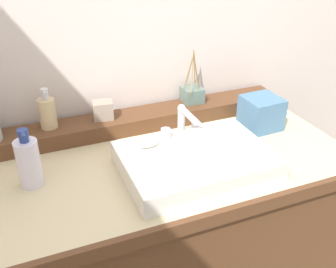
% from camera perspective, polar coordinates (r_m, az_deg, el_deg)
% --- Properties ---
extents(wall_back, '(3.03, 0.20, 2.44)m').
position_cam_1_polar(wall_back, '(1.53, -8.30, 17.01)').
color(wall_back, silver).
rests_on(wall_back, ground).
extents(vanity_cabinet, '(1.31, 0.64, 0.83)m').
position_cam_1_polar(vanity_cabinet, '(1.56, -1.95, -16.62)').
color(vanity_cabinet, brown).
rests_on(vanity_cabinet, ground).
extents(back_ledge, '(1.24, 0.13, 0.06)m').
position_cam_1_polar(back_ledge, '(1.48, -5.49, 1.80)').
color(back_ledge, brown).
rests_on(back_ledge, vanity_cabinet).
extents(sink_basin, '(0.46, 0.33, 0.26)m').
position_cam_1_polar(sink_basin, '(1.23, 4.20, -4.14)').
color(sink_basin, white).
rests_on(sink_basin, vanity_cabinet).
extents(soap_bar, '(0.07, 0.04, 0.02)m').
position_cam_1_polar(soap_bar, '(1.24, -2.95, -1.31)').
color(soap_bar, silver).
rests_on(soap_bar, sink_basin).
extents(soap_dispenser, '(0.06, 0.06, 0.14)m').
position_cam_1_polar(soap_dispenser, '(1.41, -17.07, 3.04)').
color(soap_dispenser, '#D7BC8B').
rests_on(soap_dispenser, back_ledge).
extents(reed_diffuser, '(0.08, 0.09, 0.21)m').
position_cam_1_polar(reed_diffuser, '(1.56, 3.52, 5.80)').
color(reed_diffuser, slate).
rests_on(reed_diffuser, back_ledge).
extents(trinket_box, '(0.08, 0.07, 0.07)m').
position_cam_1_polar(trinket_box, '(1.44, -9.40, 3.42)').
color(trinket_box, gray).
rests_on(trinket_box, back_ledge).
extents(lotion_bottle, '(0.07, 0.07, 0.19)m').
position_cam_1_polar(lotion_bottle, '(1.21, -19.52, -3.86)').
color(lotion_bottle, white).
rests_on(lotion_bottle, vanity_cabinet).
extents(tissue_box, '(0.14, 0.14, 0.12)m').
position_cam_1_polar(tissue_box, '(1.51, 13.33, 3.01)').
color(tissue_box, teal).
rests_on(tissue_box, vanity_cabinet).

